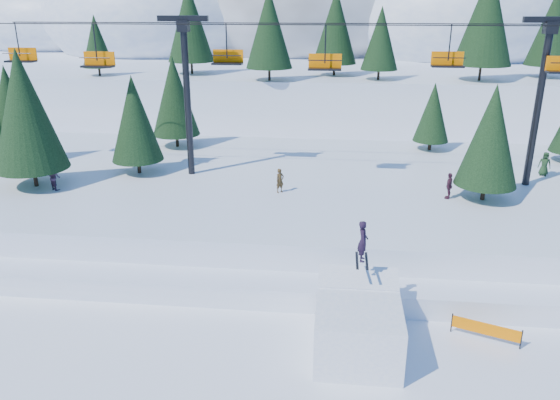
# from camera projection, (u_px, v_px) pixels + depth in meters

# --- Properties ---
(ground) EXTENTS (160.00, 160.00, 0.00)m
(ground) POSITION_uv_depth(u_px,v_px,m) (305.00, 386.00, 20.49)
(ground) COLOR white
(ground) RESTS_ON ground
(mid_shelf) EXTENTS (70.00, 22.00, 2.50)m
(mid_shelf) POSITION_uv_depth(u_px,v_px,m) (323.00, 195.00, 36.87)
(mid_shelf) COLOR white
(mid_shelf) RESTS_ON ground
(berm) EXTENTS (70.00, 6.00, 1.10)m
(berm) POSITION_uv_depth(u_px,v_px,m) (315.00, 273.00, 27.77)
(berm) COLOR white
(berm) RESTS_ON ground
(mountain_ridge) EXTENTS (119.00, 61.20, 26.46)m
(mountain_ridge) POSITION_uv_depth(u_px,v_px,m) (304.00, 28.00, 86.19)
(mountain_ridge) COLOR white
(mountain_ridge) RESTS_ON ground
(jump_kicker) EXTENTS (3.39, 4.62, 5.18)m
(jump_kicker) POSITION_uv_depth(u_px,v_px,m) (358.00, 324.00, 22.16)
(jump_kicker) COLOR white
(jump_kicker) RESTS_ON ground
(chairlift) EXTENTS (46.87, 3.21, 10.28)m
(chairlift) POSITION_uv_depth(u_px,v_px,m) (334.00, 74.00, 34.11)
(chairlift) COLOR black
(chairlift) RESTS_ON mid_shelf
(conifer_stand) EXTENTS (59.82, 16.54, 9.47)m
(conifer_stand) POSITION_uv_depth(u_px,v_px,m) (371.00, 113.00, 34.88)
(conifer_stand) COLOR black
(conifer_stand) RESTS_ON mid_shelf
(distant_skiers) EXTENTS (32.33, 7.26, 1.65)m
(distant_skiers) POSITION_uv_depth(u_px,v_px,m) (320.00, 176.00, 34.24)
(distant_skiers) COLOR #362439
(distant_skiers) RESTS_ON mid_shelf
(banner_near) EXTENTS (2.68, 1.06, 0.90)m
(banner_near) POSITION_uv_depth(u_px,v_px,m) (486.00, 329.00, 23.07)
(banner_near) COLOR black
(banner_near) RESTS_ON ground
(banner_far) EXTENTS (2.77, 0.76, 0.90)m
(banner_far) POSITION_uv_depth(u_px,v_px,m) (530.00, 304.00, 25.02)
(banner_far) COLOR black
(banner_far) RESTS_ON ground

